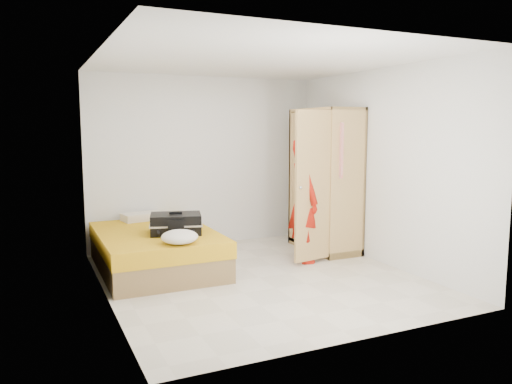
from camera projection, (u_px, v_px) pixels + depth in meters
name	position (u px, v px, depth m)	size (l,w,h in m)	color
room	(259.00, 172.00, 5.93)	(4.00, 4.02, 2.60)	beige
bed	(156.00, 250.00, 6.44)	(1.42, 2.02, 0.50)	brown
wardrobe	(324.00, 184.00, 7.33)	(1.16, 1.29, 2.10)	tan
person	(305.00, 200.00, 6.78)	(0.61, 0.40, 1.69)	red
suitcase	(176.00, 224.00, 6.26)	(0.74, 0.61, 0.28)	black
round_cushion	(180.00, 237.00, 5.70)	(0.42, 0.42, 0.16)	silver
pillow	(143.00, 216.00, 7.17)	(0.59, 0.30, 0.11)	silver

